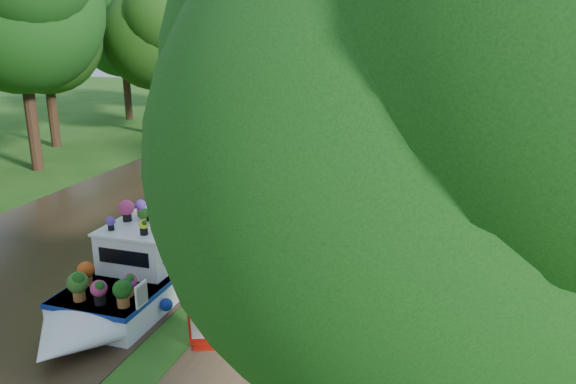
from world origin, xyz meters
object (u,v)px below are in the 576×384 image
at_px(plant_boat, 190,230).
at_px(sandwich_board, 206,326).
at_px(second_boat, 340,122).
at_px(pedestrian_dark, 392,119).
at_px(pedestrian_pink, 403,113).

height_order(plant_boat, sandwich_board, plant_boat).
bearing_deg(second_boat, pedestrian_dark, 1.95).
bearing_deg(pedestrian_dark, pedestrian_pink, 54.85).
relative_size(plant_boat, second_boat, 1.94).
distance_m(plant_boat, sandwich_board, 5.26).
height_order(sandwich_board, pedestrian_dark, pedestrian_dark).
bearing_deg(plant_boat, pedestrian_dark, 82.94).
bearing_deg(pedestrian_dark, plant_boat, -122.89).
distance_m(sandwich_board, pedestrian_pink, 31.05).
height_order(plant_boat, pedestrian_dark, plant_boat).
height_order(sandwich_board, pedestrian_pink, pedestrian_pink).
distance_m(plant_boat, second_boat, 23.08).
xyz_separation_m(plant_boat, second_boat, (-0.50, 23.07, -0.33)).
xyz_separation_m(sandwich_board, pedestrian_pink, (0.69, 31.04, 0.27)).
xyz_separation_m(second_boat, pedestrian_pink, (3.89, 3.47, 0.26)).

